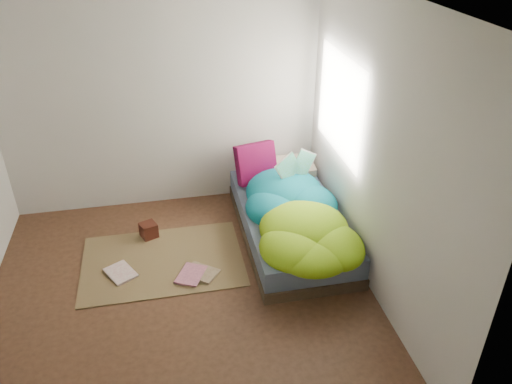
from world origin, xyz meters
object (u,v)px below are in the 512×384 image
bed (290,223)px  open_book (297,157)px  floor_book_a (110,278)px  floor_book_b (180,273)px  pillow_magenta (256,163)px  wooden_box (149,230)px

bed → open_book: (0.12, 0.28, 0.64)m
floor_book_a → floor_book_b: size_ratio=1.00×
pillow_magenta → floor_book_b: pillow_magenta is taller
floor_book_a → pillow_magenta: bearing=3.3°
wooden_box → floor_book_b: bearing=-68.1°
bed → wooden_box: bed is taller
floor_book_a → floor_book_b: 0.67m
pillow_magenta → wooden_box: 1.41m
pillow_magenta → floor_book_a: size_ratio=1.46×
open_book → floor_book_b: size_ratio=1.36×
bed → floor_book_b: size_ratio=6.41×
bed → open_book: bearing=66.0°
bed → pillow_magenta: (-0.23, 0.69, 0.40)m
pillow_magenta → floor_book_a: pillow_magenta is taller
pillow_magenta → wooden_box: size_ratio=2.84×
floor_book_b → open_book: bearing=54.9°
bed → pillow_magenta: size_ratio=4.39×
bed → pillow_magenta: bearing=108.7°
bed → open_book: open_book is taller
pillow_magenta → floor_book_b: 1.57m
bed → floor_book_b: bed is taller
wooden_box → open_book: bearing=-0.0°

